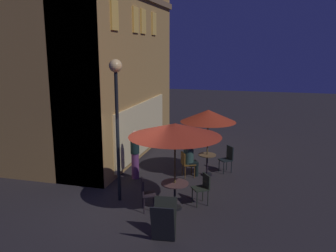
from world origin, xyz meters
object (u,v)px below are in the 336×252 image
object	(u,v)px
cafe_table_0	(175,189)
patio_umbrella_0	(175,130)
cafe_table_1	(207,161)
cafe_chair_2	(228,157)
patio_umbrella_1	(208,116)
cafe_chair_3	(186,162)
menu_sandwich_board	(164,221)
cafe_chair_1	(146,192)
patron_standing_1	(135,154)
patron_seated_0	(190,158)
cafe_chair_0	(203,186)
street_lamp_near_corner	(116,98)

from	to	relation	value
cafe_table_0	patio_umbrella_0	bearing A→B (deg)	90.00
cafe_table_1	cafe_chair_2	xyz separation A→B (m)	(0.53, -0.68, 0.06)
patio_umbrella_1	patio_umbrella_0	bearing A→B (deg)	171.17
patio_umbrella_1	cafe_chair_3	xyz separation A→B (m)	(-0.39, 0.69, -1.61)
patio_umbrella_1	cafe_chair_2	size ratio (longest dim) A/B	2.44
menu_sandwich_board	patio_umbrella_0	world-z (taller)	patio_umbrella_0
cafe_chair_1	patron_standing_1	bearing A→B (deg)	90.65
patio_umbrella_1	cafe_table_0	bearing A→B (deg)	171.17
patio_umbrella_0	cafe_chair_2	bearing A→B (deg)	-18.13
menu_sandwich_board	patio_umbrella_0	size ratio (longest dim) A/B	0.38
cafe_chair_3	patron_seated_0	bearing A→B (deg)	-0.00
patio_umbrella_1	cafe_chair_0	size ratio (longest dim) A/B	2.65
cafe_table_1	patron_standing_1	size ratio (longest dim) A/B	0.45
menu_sandwich_board	patio_umbrella_0	xyz separation A→B (m)	(1.73, 0.17, 1.80)
patron_seated_0	patron_standing_1	world-z (taller)	patron_standing_1
cafe_chair_0	cafe_chair_1	distance (m)	1.71
cafe_chair_1	cafe_chair_3	distance (m)	2.97
cafe_table_0	patron_seated_0	bearing A→B (deg)	2.31
patron_standing_1	cafe_chair_0	bearing A→B (deg)	103.20
cafe_table_0	cafe_chair_0	xyz separation A→B (m)	(0.51, -0.72, -0.02)
cafe_table_0	cafe_chair_2	bearing A→B (deg)	-18.13
cafe_chair_3	patio_umbrella_0	bearing A→B (deg)	-114.14
cafe_table_1	cafe_chair_0	distance (m)	2.46
cafe_chair_1	cafe_chair_2	distance (m)	4.28
cafe_chair_2	patron_seated_0	xyz separation A→B (m)	(-0.85, 1.25, 0.10)
menu_sandwich_board	cafe_chair_3	size ratio (longest dim) A/B	1.07
patio_umbrella_0	cafe_table_1	bearing A→B (deg)	-8.83
menu_sandwich_board	patio_umbrella_1	xyz separation A→B (m)	(4.68, -0.29, 1.67)
street_lamp_near_corner	patio_umbrella_1	xyz separation A→B (m)	(2.80, -2.21, -0.95)
cafe_chair_2	patron_seated_0	world-z (taller)	patron_seated_0
menu_sandwich_board	patron_standing_1	bearing A→B (deg)	22.69
patio_umbrella_0	patron_standing_1	bearing A→B (deg)	44.16
patio_umbrella_0	cafe_chair_0	bearing A→B (deg)	-54.96
street_lamp_near_corner	cafe_chair_3	distance (m)	3.83
patio_umbrella_0	cafe_chair_3	world-z (taller)	patio_umbrella_0
cafe_table_0	menu_sandwich_board	bearing A→B (deg)	-174.51
cafe_table_1	patio_umbrella_1	xyz separation A→B (m)	(-0.00, 0.00, 1.64)
menu_sandwich_board	cafe_chair_1	bearing A→B (deg)	27.04
menu_sandwich_board	cafe_chair_0	xyz separation A→B (m)	(2.24, -0.56, 0.06)
street_lamp_near_corner	patio_umbrella_1	distance (m)	3.69
menu_sandwich_board	cafe_chair_2	distance (m)	5.30
street_lamp_near_corner	cafe_chair_2	world-z (taller)	street_lamp_near_corner
cafe_table_0	cafe_table_1	distance (m)	2.98
patio_umbrella_1	patron_seated_0	bearing A→B (deg)	119.31
cafe_table_1	patio_umbrella_1	bearing A→B (deg)	165.96
menu_sandwich_board	patron_seated_0	size ratio (longest dim) A/B	0.81
menu_sandwich_board	cafe_table_0	size ratio (longest dim) A/B	1.24
street_lamp_near_corner	menu_sandwich_board	size ratio (longest dim) A/B	4.33
patio_umbrella_1	cafe_chair_3	distance (m)	1.79
cafe_chair_1	cafe_chair_3	xyz separation A→B (m)	(2.92, -0.51, -0.02)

